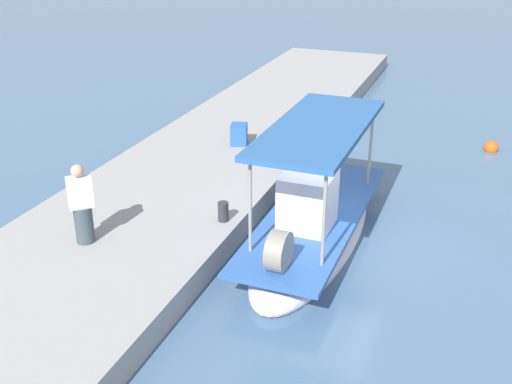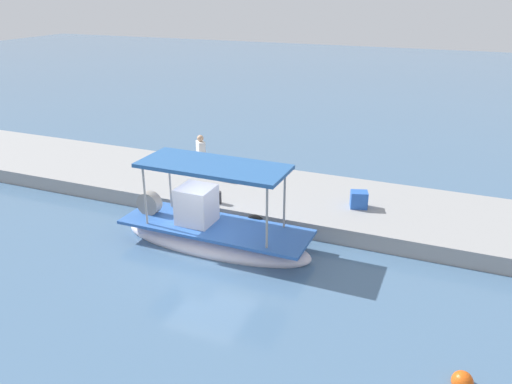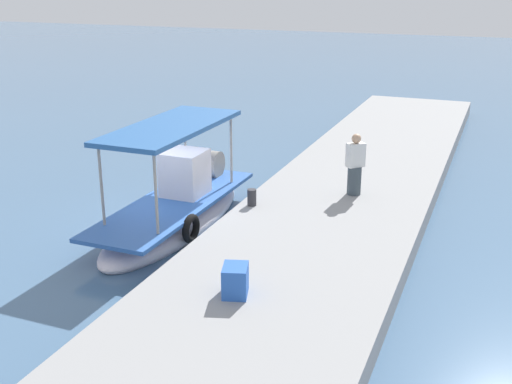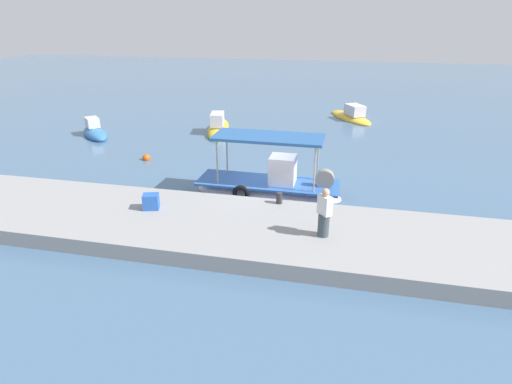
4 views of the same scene
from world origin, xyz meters
TOP-DOWN VIEW (x-y plane):
  - ground_plane at (0.00, 0.00)m, footprint 120.00×120.00m
  - dock_quay at (0.00, -4.22)m, footprint 36.00×4.77m
  - main_fishing_boat at (-0.00, -0.33)m, footprint 6.50×2.09m
  - fisherman_near_bollard at (2.63, -4.51)m, footprint 0.54×0.54m
  - mooring_bollard at (0.74, -2.21)m, footprint 0.24×0.24m
  - cargo_crate at (-3.99, -3.78)m, footprint 0.70×0.62m
  - marker_buoy at (-7.69, 3.26)m, footprint 0.45×0.45m

SIDE VIEW (x-z plane):
  - ground_plane at x=0.00m, z-range 0.00..0.00m
  - marker_buoy at x=-7.69m, z-range -0.14..0.32m
  - dock_quay at x=0.00m, z-range 0.00..0.57m
  - main_fishing_boat at x=0.00m, z-range -1.10..2.02m
  - mooring_bollard at x=0.74m, z-range 0.57..1.02m
  - cargo_crate at x=-3.99m, z-range 0.57..1.17m
  - fisherman_near_bollard at x=2.63m, z-range 0.49..2.22m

